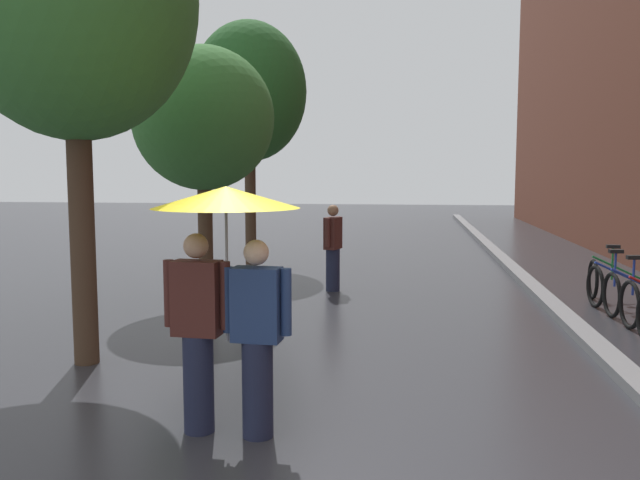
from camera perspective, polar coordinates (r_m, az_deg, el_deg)
ground_plane at (r=5.46m, az=-2.09°, el=-17.93°), size 80.00×80.00×0.00m
kerb_strip at (r=15.26m, az=16.48°, el=-2.41°), size 0.30×36.00×0.12m
street_tree_0 at (r=8.12m, az=-20.70°, el=18.93°), size 2.73×2.73×5.67m
street_tree_1 at (r=11.31m, az=-10.13°, el=10.31°), size 2.38×2.38×4.31m
street_tree_2 at (r=15.90m, az=-6.19°, el=12.68°), size 2.71×2.71×5.75m
parked_bicycle_5 at (r=11.80m, az=25.21°, el=-3.57°), size 1.14×0.80×0.96m
parked_bicycle_6 at (r=12.49m, az=25.00°, el=-3.06°), size 1.12×0.76×0.96m
couple_under_umbrella at (r=5.47m, az=-8.18°, el=-2.16°), size 1.23×1.23×2.10m
pedestrian_walking_midground at (r=12.13m, az=1.13°, el=-0.64°), size 0.32×0.57×1.61m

